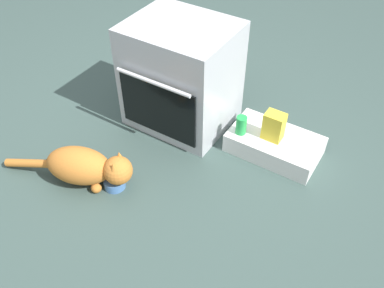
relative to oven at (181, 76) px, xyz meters
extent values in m
plane|color=#384C47|center=(0.07, -0.37, -0.35)|extent=(8.00, 8.00, 0.00)
cube|color=#B7BABF|center=(0.00, 0.00, 0.00)|extent=(0.64, 0.53, 0.69)
cube|color=black|center=(0.00, -0.27, -0.09)|extent=(0.54, 0.01, 0.38)
cylinder|color=silver|center=(0.00, -0.30, 0.12)|extent=(0.51, 0.02, 0.02)
cube|color=white|center=(0.67, 0.03, -0.28)|extent=(0.56, 0.33, 0.13)
cylinder|color=#4C7AB7|center=(0.01, -0.73, -0.32)|extent=(0.13, 0.13, 0.06)
sphere|color=brown|center=(0.01, -0.73, -0.30)|extent=(0.07, 0.07, 0.07)
ellipsoid|color=#C6752D|center=(-0.18, -0.80, -0.22)|extent=(0.44, 0.34, 0.22)
sphere|color=#C6752D|center=(0.04, -0.72, -0.20)|extent=(0.17, 0.17, 0.17)
cone|color=#C6752D|center=(0.03, -0.68, -0.14)|extent=(0.06, 0.06, 0.07)
cone|color=#C6752D|center=(0.06, -0.76, -0.14)|extent=(0.06, 0.06, 0.07)
cylinder|color=#C6752D|center=(-0.49, -0.91, -0.28)|extent=(0.33, 0.15, 0.11)
sphere|color=#C6752D|center=(-0.09, -0.70, -0.32)|extent=(0.06, 0.06, 0.06)
sphere|color=#C6752D|center=(-0.05, -0.82, -0.32)|extent=(0.06, 0.06, 0.06)
cube|color=yellow|center=(0.65, 0.01, -0.13)|extent=(0.12, 0.09, 0.18)
cylinder|color=green|center=(0.47, -0.05, -0.16)|extent=(0.07, 0.07, 0.12)
camera|label=1|loc=(1.25, -1.85, 1.49)|focal=38.97mm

